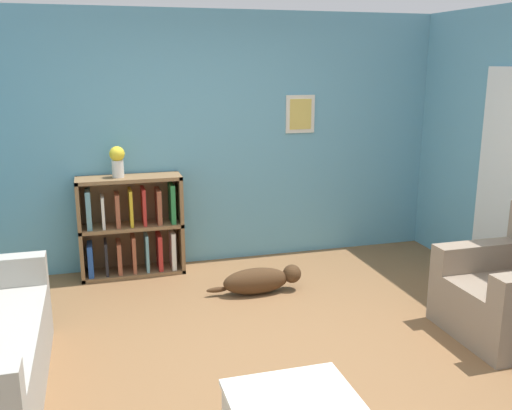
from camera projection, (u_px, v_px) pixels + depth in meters
name	position (u px, v px, depth m)	size (l,w,h in m)	color
ground_plane	(271.00, 358.00, 4.14)	(14.00, 14.00, 0.00)	brown
wall_back	(207.00, 140.00, 5.92)	(5.60, 0.13, 2.60)	#609EB7
bookshelf	(132.00, 227.00, 5.70)	(1.01, 0.33, 1.00)	olive
dog	(260.00, 280.00, 5.27)	(0.90, 0.22, 0.25)	#472D19
vase	(117.00, 160.00, 5.49)	(0.15, 0.15, 0.30)	silver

